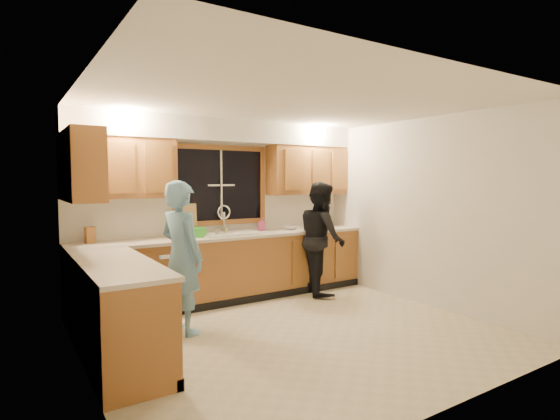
{
  "coord_description": "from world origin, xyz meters",
  "views": [
    {
      "loc": [
        -2.66,
        -3.84,
        1.68
      ],
      "look_at": [
        0.21,
        0.65,
        1.31
      ],
      "focal_mm": 28.0,
      "sensor_mm": 36.0,
      "label": 1
    }
  ],
  "objects_px": {
    "dishwasher": "(172,278)",
    "woman": "(322,238)",
    "bowl": "(291,228)",
    "dish_crate": "(193,232)",
    "man": "(182,257)",
    "stove": "(131,329)",
    "soap_bottle": "(262,224)",
    "sink": "(230,238)",
    "knife_block": "(90,235)"
  },
  "relations": [
    {
      "from": "woman",
      "to": "bowl",
      "type": "distance_m",
      "value": 0.52
    },
    {
      "from": "dishwasher",
      "to": "dish_crate",
      "type": "xyz_separation_m",
      "value": [
        0.31,
        0.02,
        0.57
      ]
    },
    {
      "from": "dish_crate",
      "to": "bowl",
      "type": "distance_m",
      "value": 1.56
    },
    {
      "from": "sink",
      "to": "woman",
      "type": "bearing_deg",
      "value": -17.95
    },
    {
      "from": "sink",
      "to": "knife_block",
      "type": "relative_size",
      "value": 4.34
    },
    {
      "from": "dishwasher",
      "to": "man",
      "type": "bearing_deg",
      "value": -101.44
    },
    {
      "from": "soap_bottle",
      "to": "knife_block",
      "type": "bearing_deg",
      "value": -179.85
    },
    {
      "from": "bowl",
      "to": "stove",
      "type": "bearing_deg",
      "value": -146.9
    },
    {
      "from": "sink",
      "to": "dish_crate",
      "type": "xyz_separation_m",
      "value": [
        -0.54,
        0.0,
        0.12
      ]
    },
    {
      "from": "stove",
      "to": "man",
      "type": "relative_size",
      "value": 0.54
    },
    {
      "from": "dishwasher",
      "to": "man",
      "type": "relative_size",
      "value": 0.49
    },
    {
      "from": "knife_block",
      "to": "stove",
      "type": "bearing_deg",
      "value": -102.19
    },
    {
      "from": "knife_block",
      "to": "sink",
      "type": "bearing_deg",
      "value": -16.21
    },
    {
      "from": "woman",
      "to": "soap_bottle",
      "type": "distance_m",
      "value": 0.91
    },
    {
      "from": "sink",
      "to": "knife_block",
      "type": "height_order",
      "value": "sink"
    },
    {
      "from": "dishwasher",
      "to": "knife_block",
      "type": "height_order",
      "value": "knife_block"
    },
    {
      "from": "stove",
      "to": "knife_block",
      "type": "relative_size",
      "value": 4.54
    },
    {
      "from": "dishwasher",
      "to": "man",
      "type": "height_order",
      "value": "man"
    },
    {
      "from": "dishwasher",
      "to": "stove",
      "type": "xyz_separation_m",
      "value": [
        -0.95,
        -1.81,
        0.04
      ]
    },
    {
      "from": "dishwasher",
      "to": "bowl",
      "type": "bearing_deg",
      "value": 0.92
    },
    {
      "from": "dish_crate",
      "to": "stove",
      "type": "bearing_deg",
      "value": -124.54
    },
    {
      "from": "soap_bottle",
      "to": "dishwasher",
      "type": "bearing_deg",
      "value": -173.73
    },
    {
      "from": "knife_block",
      "to": "dish_crate",
      "type": "xyz_separation_m",
      "value": [
        1.25,
        -0.13,
        -0.04
      ]
    },
    {
      "from": "stove",
      "to": "dish_crate",
      "type": "xyz_separation_m",
      "value": [
        1.26,
        1.83,
        0.53
      ]
    },
    {
      "from": "stove",
      "to": "man",
      "type": "distance_m",
      "value": 1.26
    },
    {
      "from": "knife_block",
      "to": "dish_crate",
      "type": "bearing_deg",
      "value": -17.89
    },
    {
      "from": "knife_block",
      "to": "bowl",
      "type": "bearing_deg",
      "value": -14.3
    },
    {
      "from": "sink",
      "to": "bowl",
      "type": "bearing_deg",
      "value": 0.86
    },
    {
      "from": "soap_bottle",
      "to": "bowl",
      "type": "relative_size",
      "value": 0.94
    },
    {
      "from": "woman",
      "to": "knife_block",
      "type": "relative_size",
      "value": 8.33
    },
    {
      "from": "man",
      "to": "woman",
      "type": "height_order",
      "value": "man"
    },
    {
      "from": "dishwasher",
      "to": "man",
      "type": "xyz_separation_m",
      "value": [
        -0.18,
        -0.89,
        0.43
      ]
    },
    {
      "from": "stove",
      "to": "soap_bottle",
      "type": "distance_m",
      "value": 3.15
    },
    {
      "from": "dishwasher",
      "to": "bowl",
      "type": "xyz_separation_m",
      "value": [
        1.87,
        0.03,
        0.54
      ]
    },
    {
      "from": "sink",
      "to": "dishwasher",
      "type": "xyz_separation_m",
      "value": [
        -0.85,
        -0.01,
        -0.45
      ]
    },
    {
      "from": "stove",
      "to": "man",
      "type": "height_order",
      "value": "man"
    },
    {
      "from": "knife_block",
      "to": "man",
      "type": "bearing_deg",
      "value": -65.67
    },
    {
      "from": "stove",
      "to": "dish_crate",
      "type": "distance_m",
      "value": 2.28
    },
    {
      "from": "dishwasher",
      "to": "stove",
      "type": "height_order",
      "value": "stove"
    },
    {
      "from": "sink",
      "to": "knife_block",
      "type": "distance_m",
      "value": 1.8
    },
    {
      "from": "woman",
      "to": "man",
      "type": "bearing_deg",
      "value": 123.88
    },
    {
      "from": "stove",
      "to": "soap_bottle",
      "type": "height_order",
      "value": "soap_bottle"
    },
    {
      "from": "dishwasher",
      "to": "woman",
      "type": "xyz_separation_m",
      "value": [
        2.14,
        -0.4,
        0.42
      ]
    },
    {
      "from": "dishwasher",
      "to": "bowl",
      "type": "height_order",
      "value": "bowl"
    },
    {
      "from": "man",
      "to": "woman",
      "type": "relative_size",
      "value": 1.01
    },
    {
      "from": "sink",
      "to": "dish_crate",
      "type": "height_order",
      "value": "sink"
    },
    {
      "from": "sink",
      "to": "stove",
      "type": "bearing_deg",
      "value": -134.61
    },
    {
      "from": "woman",
      "to": "sink",
      "type": "bearing_deg",
      "value": 94.14
    },
    {
      "from": "dishwasher",
      "to": "man",
      "type": "distance_m",
      "value": 1.0
    },
    {
      "from": "stove",
      "to": "dish_crate",
      "type": "height_order",
      "value": "dish_crate"
    }
  ]
}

